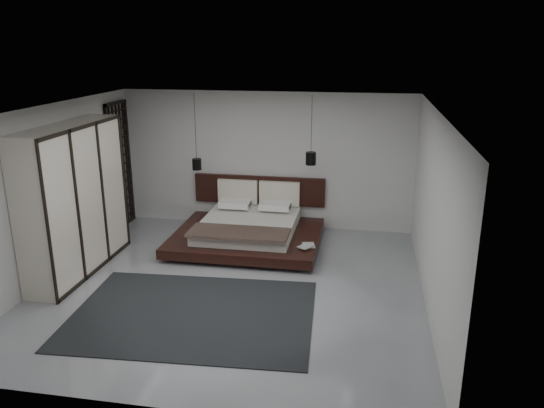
% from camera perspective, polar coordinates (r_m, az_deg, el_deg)
% --- Properties ---
extents(floor, '(6.00, 6.00, 0.00)m').
position_cam_1_polar(floor, '(8.61, -4.37, -8.78)').
color(floor, '#989AA0').
rests_on(floor, ground).
extents(ceiling, '(6.00, 6.00, 0.00)m').
position_cam_1_polar(ceiling, '(7.80, -4.84, 10.04)').
color(ceiling, white).
rests_on(ceiling, wall_back).
extents(wall_back, '(6.00, 0.00, 6.00)m').
position_cam_1_polar(wall_back, '(10.93, -0.64, 4.71)').
color(wall_back, silver).
rests_on(wall_back, floor).
extents(wall_front, '(6.00, 0.00, 6.00)m').
position_cam_1_polar(wall_front, '(5.45, -12.62, -8.99)').
color(wall_front, silver).
rests_on(wall_front, floor).
extents(wall_left, '(0.00, 6.00, 6.00)m').
position_cam_1_polar(wall_left, '(9.30, -22.79, 1.10)').
color(wall_left, silver).
rests_on(wall_left, floor).
extents(wall_right, '(0.00, 6.00, 6.00)m').
position_cam_1_polar(wall_right, '(7.91, 16.94, -0.96)').
color(wall_right, silver).
rests_on(wall_right, floor).
extents(lattice_screen, '(0.05, 0.90, 2.60)m').
position_cam_1_polar(lattice_screen, '(11.36, -15.99, 4.01)').
color(lattice_screen, black).
rests_on(lattice_screen, floor).
extents(bed, '(2.75, 2.38, 1.07)m').
position_cam_1_polar(bed, '(10.24, -2.53, -2.68)').
color(bed, black).
rests_on(bed, floor).
extents(book_lower, '(0.27, 0.32, 0.03)m').
position_cam_1_polar(book_lower, '(9.47, 3.32, -4.50)').
color(book_lower, '#99724C').
rests_on(book_lower, bed).
extents(book_upper, '(0.32, 0.34, 0.02)m').
position_cam_1_polar(book_upper, '(9.43, 3.18, -4.42)').
color(book_upper, '#99724C').
rests_on(book_upper, book_lower).
extents(pendant_left, '(0.18, 0.18, 1.49)m').
position_cam_1_polar(pendant_left, '(10.61, -8.09, 4.29)').
color(pendant_left, black).
rests_on(pendant_left, ceiling).
extents(pendant_right, '(0.20, 0.20, 1.30)m').
position_cam_1_polar(pendant_right, '(10.10, 4.20, 4.92)').
color(pendant_right, black).
rests_on(pendant_right, ceiling).
extents(wardrobe, '(0.60, 2.54, 2.49)m').
position_cam_1_polar(wardrobe, '(9.34, -20.50, 0.43)').
color(wardrobe, beige).
rests_on(wardrobe, floor).
extents(rug, '(3.56, 2.64, 0.01)m').
position_cam_1_polar(rug, '(7.85, -8.48, -11.59)').
color(rug, black).
rests_on(rug, floor).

